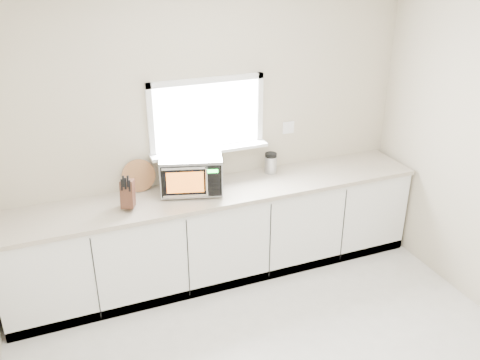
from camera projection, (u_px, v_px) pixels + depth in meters
back_wall at (207, 134)px, 4.75m from camera, size 4.00×0.17×2.70m
cabinets at (219, 234)px, 4.88m from camera, size 3.92×0.60×0.88m
countertop at (219, 192)px, 4.68m from camera, size 3.92×0.64×0.04m
microwave at (191, 172)px, 4.59m from camera, size 0.64×0.56×0.35m
knife_block at (128, 193)px, 4.30m from camera, size 0.17×0.24×0.32m
cutting_board at (139, 176)px, 4.59m from camera, size 0.30×0.07×0.30m
coffee_grinder at (271, 163)px, 4.99m from camera, size 0.15×0.15×0.21m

